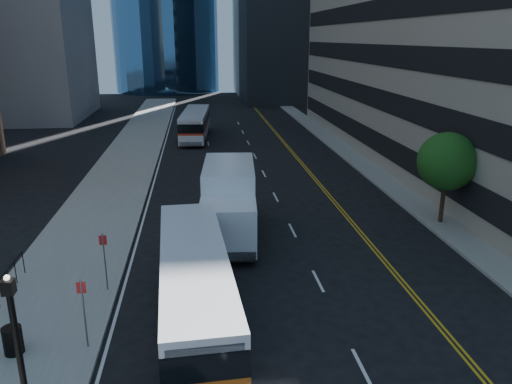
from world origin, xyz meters
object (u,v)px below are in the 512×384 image
Objects in this scene: bus_rear at (195,124)px; box_truck at (229,201)px; lamp_post at (19,353)px; trash_can at (13,340)px; bus_front at (195,284)px; street_tree at (447,162)px.

bus_rear is 1.41× the size of box_truck.
trash_can is at bearing 113.85° from lamp_post.
lamp_post is 41.19m from bus_rear.
lamp_post is 14.86m from box_truck.
bus_rear is at bearing 84.05° from lamp_post.
lamp_post is 0.41× the size of bus_rear.
lamp_post is at bearing -91.23° from bus_rear.
box_truck is at bearing 66.11° from lamp_post.
trash_can is (-7.74, -9.65, -1.33)m from box_truck.
trash_can is at bearing -169.46° from bus_front.
street_tree is 22.36m from trash_can.
bus_rear is at bearing 80.80° from trash_can.
box_truck reaches higher than bus_front.
street_tree is at bearing 37.87° from lamp_post.
bus_front is (4.23, 5.37, -1.19)m from lamp_post.
bus_front is at bearing -85.33° from bus_rear.
street_tree is at bearing 6.62° from box_truck.
lamp_post reaches higher than trash_can.
bus_rear is 27.44m from box_truck.
lamp_post is 4.77m from trash_can.
bus_front is at bearing -97.66° from box_truck.
box_truck is (6.01, 13.57, -0.77)m from lamp_post.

